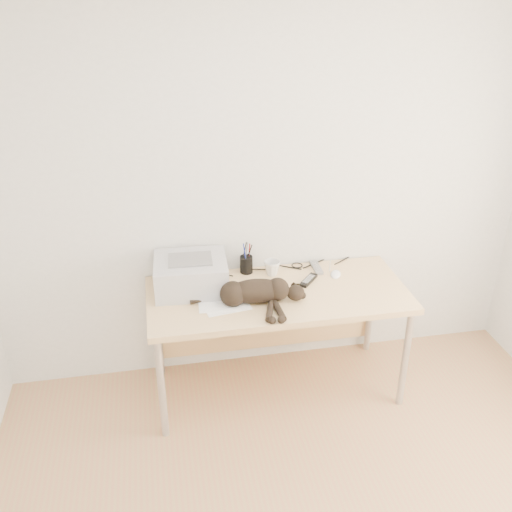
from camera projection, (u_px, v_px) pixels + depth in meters
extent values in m
plane|color=white|center=(267.00, 186.00, 3.56)|extent=(3.50, 0.00, 3.50)
cube|color=#E1C484|center=(278.00, 295.00, 3.51)|extent=(1.60, 0.70, 0.04)
cylinder|color=#ADADAF|center=(162.00, 389.00, 3.29)|extent=(0.04, 0.04, 0.70)
cylinder|color=#ADADAF|center=(405.00, 359.00, 3.54)|extent=(0.04, 0.04, 0.70)
cylinder|color=#ADADAF|center=(158.00, 330.00, 3.82)|extent=(0.04, 0.04, 0.70)
cylinder|color=#ADADAF|center=(370.00, 308.00, 4.06)|extent=(0.04, 0.04, 0.70)
cube|color=#E1C484|center=(267.00, 311.00, 3.94)|extent=(1.48, 0.02, 0.60)
cube|color=#BCBCC2|center=(191.00, 274.00, 3.50)|extent=(0.46, 0.39, 0.20)
cube|color=black|center=(191.00, 273.00, 3.49)|extent=(0.37, 0.04, 0.12)
cube|color=slate|center=(190.00, 259.00, 3.45)|extent=(0.27, 0.20, 0.01)
cube|color=white|center=(226.00, 305.00, 3.36)|extent=(0.29, 0.23, 0.00)
cube|color=white|center=(221.00, 303.00, 3.37)|extent=(0.27, 0.20, 0.00)
ellipsoid|color=black|center=(257.00, 291.00, 3.37)|extent=(0.37, 0.18, 0.15)
sphere|color=black|center=(233.00, 294.00, 3.35)|extent=(0.15, 0.15, 0.15)
ellipsoid|color=black|center=(296.00, 293.00, 3.39)|extent=(0.12, 0.11, 0.09)
cone|color=black|center=(294.00, 284.00, 3.41)|extent=(0.04, 0.05, 0.05)
cone|color=black|center=(298.00, 285.00, 3.41)|extent=(0.04, 0.05, 0.05)
cylinder|color=black|center=(270.00, 310.00, 3.28)|extent=(0.05, 0.21, 0.04)
cylinder|color=black|center=(279.00, 310.00, 3.28)|extent=(0.05, 0.21, 0.04)
cylinder|color=black|center=(208.00, 299.00, 3.40)|extent=(0.23, 0.05, 0.03)
imported|color=silver|center=(272.00, 268.00, 3.68)|extent=(0.14, 0.14, 0.10)
cylinder|color=black|center=(246.00, 264.00, 3.70)|extent=(0.08, 0.08, 0.11)
cylinder|color=#990C0C|center=(244.00, 254.00, 3.67)|extent=(0.01, 0.01, 0.16)
cylinder|color=navy|center=(248.00, 253.00, 3.68)|extent=(0.01, 0.01, 0.16)
cylinder|color=black|center=(247.00, 255.00, 3.66)|extent=(0.01, 0.01, 0.16)
cube|color=slate|center=(316.00, 267.00, 3.77)|extent=(0.05, 0.18, 0.02)
cube|color=black|center=(309.00, 280.00, 3.61)|extent=(0.15, 0.16, 0.02)
ellipsoid|color=white|center=(336.00, 273.00, 3.68)|extent=(0.11, 0.13, 0.04)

